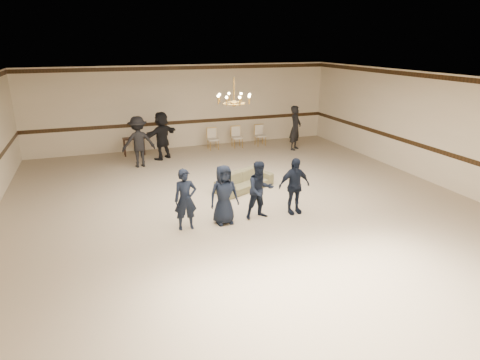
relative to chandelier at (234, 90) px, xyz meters
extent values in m
cube|color=tan|center=(0.00, -1.00, -2.88)|extent=(12.00, 14.00, 0.01)
cube|color=#33231C|center=(0.00, -1.00, 0.33)|extent=(12.00, 14.00, 0.01)
cube|color=beige|center=(0.00, 6.00, -1.27)|extent=(12.00, 0.01, 3.20)
cube|color=beige|center=(6.00, -1.00, -1.27)|extent=(0.01, 14.00, 3.20)
cube|color=#301D0E|center=(0.00, 5.99, -1.88)|extent=(12.00, 0.02, 0.14)
cube|color=#301D0E|center=(0.00, 5.99, 0.21)|extent=(12.00, 0.02, 0.14)
imported|color=black|center=(-1.68, -1.53, -2.17)|extent=(0.53, 0.36, 1.41)
imported|color=black|center=(-0.78, -1.53, -2.17)|extent=(0.71, 0.48, 1.41)
imported|color=black|center=(0.12, -1.53, -2.17)|extent=(0.71, 0.56, 1.41)
imported|color=black|center=(1.02, -1.53, -2.17)|extent=(0.83, 0.36, 1.41)
imported|color=#6C6848|center=(0.47, 0.48, -2.62)|extent=(1.89, 1.37, 0.51)
imported|color=black|center=(-2.09, 3.80, -2.02)|extent=(1.15, 0.72, 1.71)
imported|color=black|center=(-1.19, 4.50, -2.02)|extent=(1.60, 1.30, 1.71)
imported|color=black|center=(3.91, 4.10, -2.02)|extent=(0.74, 0.72, 1.71)
cube|color=black|center=(-2.11, 5.36, -2.55)|extent=(0.79, 0.35, 0.66)
camera|label=1|loc=(-3.41, -9.98, 1.20)|focal=30.77mm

